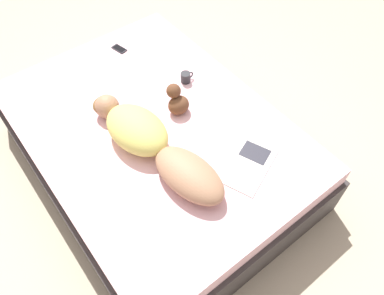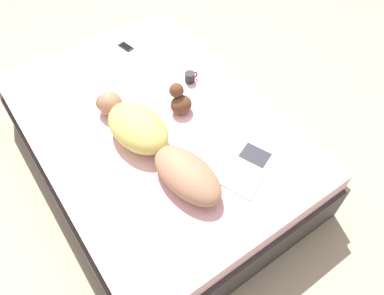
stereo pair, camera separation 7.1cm
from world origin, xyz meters
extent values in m
plane|color=#B7A88E|center=(0.00, 0.00, 0.00)|extent=(12.00, 12.00, 0.00)
cube|color=#383333|center=(0.00, 0.00, 0.18)|extent=(1.65, 2.27, 0.37)
cube|color=beige|center=(0.00, 0.00, 0.45)|extent=(1.59, 2.21, 0.15)
ellipsoid|color=#A37556|center=(-0.09, -0.54, 0.61)|extent=(0.35, 0.56, 0.18)
ellipsoid|color=#D1C660|center=(-0.15, -0.05, 0.63)|extent=(0.39, 0.54, 0.22)
ellipsoid|color=brown|center=(-0.20, 0.29, 0.61)|extent=(0.20, 0.19, 0.10)
sphere|color=#A37556|center=(-0.20, 0.27, 0.61)|extent=(0.17, 0.17, 0.17)
cube|color=silver|center=(0.20, -0.70, 0.52)|extent=(0.29, 0.32, 0.01)
cube|color=silver|center=(0.40, -0.63, 0.52)|extent=(0.29, 0.32, 0.01)
cube|color=#2D2D38|center=(0.40, -0.63, 0.53)|extent=(0.20, 0.22, 0.00)
cylinder|color=#232328|center=(0.45, 0.21, 0.56)|extent=(0.08, 0.08, 0.08)
cylinder|color=black|center=(0.45, 0.21, 0.60)|extent=(0.06, 0.06, 0.00)
torus|color=#232328|center=(0.49, 0.21, 0.56)|extent=(0.06, 0.01, 0.06)
cube|color=black|center=(0.25, 0.86, 0.53)|extent=(0.09, 0.14, 0.01)
cube|color=black|center=(0.25, 0.86, 0.53)|extent=(0.07, 0.12, 0.00)
ellipsoid|color=brown|center=(0.22, -0.01, 0.59)|extent=(0.16, 0.14, 0.13)
sphere|color=brown|center=(0.22, 0.04, 0.68)|extent=(0.10, 0.10, 0.10)
camera|label=1|loc=(-0.83, -1.53, 2.53)|focal=35.00mm
camera|label=2|loc=(-0.78, -1.57, 2.53)|focal=35.00mm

